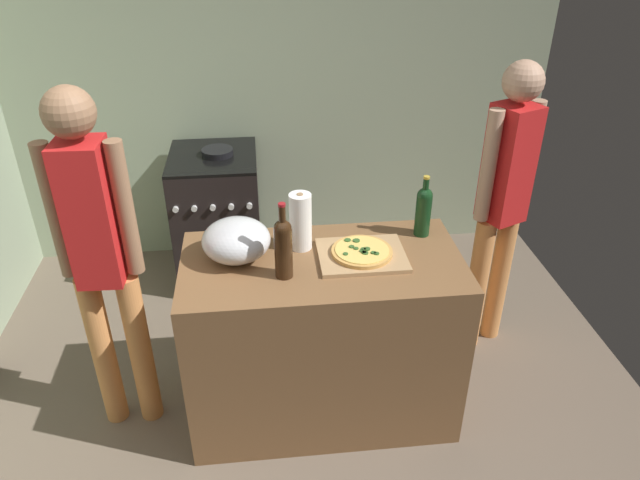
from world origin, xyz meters
name	(u,v)px	position (x,y,z in m)	size (l,w,h in m)	color
ground_plane	(276,352)	(0.00, 1.24, -0.01)	(3.97, 3.07, 0.02)	#6B5B4C
kitchen_wall_rear	(260,75)	(0.00, 2.52, 1.30)	(3.97, 0.10, 2.60)	#99A889
counter	(322,338)	(0.22, 0.79, 0.45)	(1.30, 0.66, 0.91)	brown
cutting_board	(362,255)	(0.41, 0.80, 0.92)	(0.40, 0.32, 0.02)	tan
pizza	(362,251)	(0.41, 0.80, 0.94)	(0.28, 0.28, 0.03)	tan
mixing_bowl	(236,240)	(-0.16, 0.85, 1.00)	(0.31, 0.31, 0.19)	#B2B2B7
paper_towel_roll	(300,221)	(0.14, 0.91, 1.05)	(0.10, 0.10, 0.28)	white
wine_bottle_clear	(424,209)	(0.73, 0.97, 1.05)	(0.08, 0.08, 0.31)	#143819
wine_bottle_amber	(283,246)	(0.04, 0.68, 1.06)	(0.08, 0.08, 0.36)	#331E0F
stove	(218,217)	(-0.34, 2.12, 0.45)	(0.56, 0.64, 0.94)	black
person_in_stripes	(100,252)	(-0.76, 0.82, 1.00)	(0.36, 0.21, 1.74)	#D88C4C
person_in_red	(503,196)	(1.24, 1.22, 0.96)	(0.34, 0.26, 1.68)	#D88C4C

